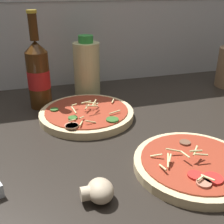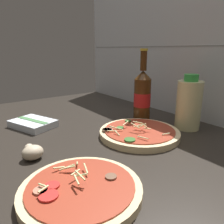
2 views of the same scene
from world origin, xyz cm
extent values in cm
cube|color=#28231E|center=(0.00, 0.00, 1.25)|extent=(160.00, 90.00, 2.50)
cube|color=silver|center=(0.00, 45.50, 30.00)|extent=(160.00, 1.00, 60.00)
cube|color=gray|center=(0.00, 44.95, 30.00)|extent=(156.80, 0.16, 0.30)
cylinder|color=beige|center=(6.63, -12.30, 3.40)|extent=(22.89, 22.89, 1.79)
cylinder|color=#9E3823|center=(6.63, -12.30, 4.44)|extent=(20.14, 20.14, 0.30)
cylinder|color=brown|center=(8.04, -6.46, 4.79)|extent=(2.29, 2.29, 0.40)
cylinder|color=#B7755B|center=(4.24, -19.07, 4.79)|extent=(2.54, 2.54, 0.40)
cylinder|color=red|center=(4.06, -16.82, 4.79)|extent=(2.71, 2.71, 0.40)
cylinder|color=red|center=(6.47, -18.43, 4.79)|extent=(3.41, 3.41, 0.40)
cylinder|color=beige|center=(7.16, -13.42, 6.32)|extent=(2.71, 0.81, 0.77)
cylinder|color=beige|center=(6.63, -12.31, 6.62)|extent=(2.06, 2.06, 1.01)
cylinder|color=beige|center=(0.14, -9.65, 5.14)|extent=(2.24, 1.33, 1.01)
cylinder|color=beige|center=(1.03, -12.41, 5.60)|extent=(1.70, 2.98, 1.36)
cylinder|color=beige|center=(5.10, -18.79, 5.49)|extent=(1.48, 2.33, 0.55)
cylinder|color=beige|center=(1.58, -12.09, 5.74)|extent=(1.59, 1.99, 0.83)
cylinder|color=beige|center=(6.68, -12.45, 6.61)|extent=(2.98, 0.81, 1.01)
cylinder|color=beige|center=(4.56, -12.33, 6.13)|extent=(0.92, 2.24, 0.54)
cylinder|color=beige|center=(-0.54, -13.56, 5.17)|extent=(0.43, 2.53, 0.88)
cylinder|color=beige|center=(3.64, -9.56, 5.59)|extent=(3.05, 1.20, 0.99)
cylinder|color=beige|center=(3.94, -18.50, 5.47)|extent=(1.87, 1.13, 0.41)
cylinder|color=beige|center=(-8.12, 16.16, 3.46)|extent=(24.86, 24.86, 1.92)
cylinder|color=#9E3823|center=(-8.12, 16.16, 4.57)|extent=(21.88, 21.88, 0.30)
cylinder|color=#336628|center=(-3.40, 8.18, 4.92)|extent=(3.09, 3.09, 0.40)
cylinder|color=#336628|center=(-16.28, 18.36, 4.92)|extent=(2.16, 2.16, 0.40)
cylinder|color=brown|center=(-13.38, 7.47, 4.92)|extent=(3.01, 3.01, 0.40)
cylinder|color=#B7755B|center=(-13.44, 7.81, 4.92)|extent=(3.28, 3.28, 0.40)
cylinder|color=#336628|center=(-12.48, 11.91, 4.92)|extent=(2.28, 2.28, 0.40)
cylinder|color=beige|center=(-7.22, 13.51, 6.81)|extent=(3.35, 0.87, 1.12)
cylinder|color=beige|center=(-1.76, 11.52, 5.26)|extent=(3.33, 1.38, 0.45)
cylinder|color=beige|center=(-8.14, 16.10, 6.96)|extent=(2.71, 0.65, 0.55)
cylinder|color=beige|center=(-11.17, 7.87, 5.14)|extent=(1.48, 3.02, 0.73)
cylinder|color=beige|center=(-8.05, 15.48, 5.87)|extent=(1.83, 2.55, 0.57)
cylinder|color=beige|center=(-6.18, 15.16, 6.98)|extent=(1.83, 2.43, 0.94)
cylinder|color=beige|center=(-11.83, 13.57, 6.25)|extent=(0.99, 2.84, 1.02)
cylinder|color=beige|center=(-6.69, 16.88, 6.29)|extent=(2.63, 1.01, 0.49)
cylinder|color=beige|center=(-8.87, 7.90, 5.25)|extent=(2.60, 0.37, 1.17)
cylinder|color=beige|center=(-12.96, 9.71, 5.38)|extent=(2.13, 2.27, 1.10)
cylinder|color=beige|center=(-10.56, 10.25, 5.50)|extent=(1.58, 1.92, 0.81)
cylinder|color=beige|center=(0.01, 18.97, 5.19)|extent=(1.45, 2.09, 0.70)
cylinder|color=beige|center=(-5.30, 16.75, 5.74)|extent=(1.59, 1.85, 0.60)
cylinder|color=beige|center=(-11.16, 17.41, 6.05)|extent=(1.75, 1.46, 0.56)
cylinder|color=#47280F|center=(-19.09, 27.45, 10.43)|extent=(6.18, 6.18, 15.86)
cone|color=#47280F|center=(-19.09, 27.45, 19.90)|extent=(6.18, 6.18, 3.08)
cylinder|color=#47280F|center=(-19.09, 27.45, 24.86)|extent=(2.35, 2.35, 6.85)
cylinder|color=gold|center=(-19.09, 27.45, 28.69)|extent=(2.70, 2.70, 0.80)
cylinder|color=red|center=(-19.09, 27.45, 10.75)|extent=(6.24, 6.24, 5.07)
cylinder|color=beige|center=(-3.91, 34.48, 10.64)|extent=(8.30, 8.30, 16.29)
cylinder|color=green|center=(-3.91, 34.48, 19.90)|extent=(4.56, 4.56, 2.22)
cylinder|color=beige|center=(-14.62, -15.38, 4.32)|extent=(2.34, 2.34, 2.34)
ellipsoid|color=#C6B293|center=(-12.55, -15.38, 4.32)|extent=(4.42, 5.19, 3.64)
camera|label=1|loc=(-21.15, -50.62, 34.75)|focal=45.00mm
camera|label=2|loc=(38.43, -28.36, 28.70)|focal=35.00mm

